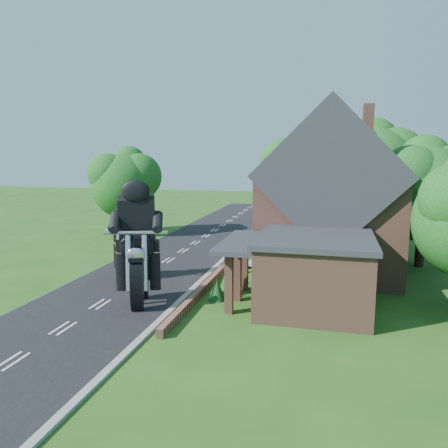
% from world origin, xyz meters
% --- Properties ---
extents(ground, '(120.00, 120.00, 0.00)m').
position_xyz_m(ground, '(0.00, 0.00, 0.00)').
color(ground, '#234F16').
rests_on(ground, ground).
extents(road, '(7.00, 80.00, 0.02)m').
position_xyz_m(road, '(0.00, 0.00, 0.01)').
color(road, black).
rests_on(road, ground).
extents(kerb, '(0.30, 80.00, 0.12)m').
position_xyz_m(kerb, '(3.65, 0.00, 0.06)').
color(kerb, gray).
rests_on(kerb, ground).
extents(garden_wall, '(0.30, 22.00, 0.40)m').
position_xyz_m(garden_wall, '(4.30, 5.00, 0.20)').
color(garden_wall, '#8C5A47').
rests_on(garden_wall, ground).
extents(house, '(9.54, 8.64, 10.24)m').
position_xyz_m(house, '(10.49, 6.00, 4.34)').
color(house, '#8C5A47').
rests_on(house, ground).
extents(annex, '(7.05, 5.94, 3.44)m').
position_xyz_m(annex, '(9.87, -0.80, 1.77)').
color(annex, '#8C5A47').
rests_on(annex, ground).
extents(tree_house_right, '(6.51, 6.00, 8.40)m').
position_xyz_m(tree_house_right, '(16.65, 8.62, 5.19)').
color(tree_house_right, black).
rests_on(tree_house_right, ground).
extents(tree_behind_house, '(7.81, 7.20, 10.08)m').
position_xyz_m(tree_behind_house, '(14.18, 16.14, 6.23)').
color(tree_behind_house, black).
rests_on(tree_behind_house, ground).
extents(tree_behind_left, '(6.94, 6.40, 9.16)m').
position_xyz_m(tree_behind_left, '(8.16, 17.13, 5.73)').
color(tree_behind_left, black).
rests_on(tree_behind_left, ground).
extents(tree_far_road, '(6.08, 5.60, 7.84)m').
position_xyz_m(tree_far_road, '(-6.86, 14.11, 4.84)').
color(tree_far_road, black).
rests_on(tree_far_road, ground).
extents(shrub_a, '(0.90, 0.90, 1.10)m').
position_xyz_m(shrub_a, '(5.30, -1.00, 0.55)').
color(shrub_a, '#133C19').
rests_on(shrub_a, ground).
extents(shrub_b, '(0.90, 0.90, 1.10)m').
position_xyz_m(shrub_b, '(5.30, 1.50, 0.55)').
color(shrub_b, '#133C19').
rests_on(shrub_b, ground).
extents(shrub_c, '(0.90, 0.90, 1.10)m').
position_xyz_m(shrub_c, '(5.30, 4.00, 0.55)').
color(shrub_c, '#133C19').
rests_on(shrub_c, ground).
extents(shrub_d, '(0.90, 0.90, 1.10)m').
position_xyz_m(shrub_d, '(5.30, 9.00, 0.55)').
color(shrub_d, '#133C19').
rests_on(shrub_d, ground).
extents(shrub_e, '(0.90, 0.90, 1.10)m').
position_xyz_m(shrub_e, '(5.30, 11.50, 0.55)').
color(shrub_e, '#133C19').
rests_on(shrub_e, ground).
extents(shrub_f, '(0.90, 0.90, 1.10)m').
position_xyz_m(shrub_f, '(5.30, 14.00, 0.55)').
color(shrub_f, '#133C19').
rests_on(shrub_f, ground).
extents(motorcycle_lead, '(1.07, 1.99, 1.80)m').
position_xyz_m(motorcycle_lead, '(1.89, -2.61, 0.90)').
color(motorcycle_lead, black).
rests_on(motorcycle_lead, ground).
extents(motorcycle_follow, '(0.52, 1.55, 1.41)m').
position_xyz_m(motorcycle_follow, '(-0.68, 1.36, 0.71)').
color(motorcycle_follow, black).
rests_on(motorcycle_follow, ground).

